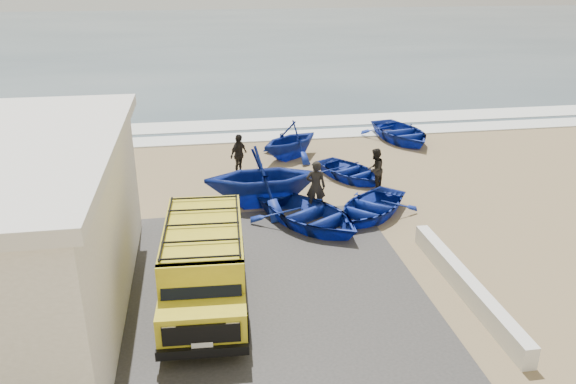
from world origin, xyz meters
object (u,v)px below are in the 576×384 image
boat_mid_left (263,176)px  boat_mid_right (350,171)px  parapet (466,285)px  boat_far_left (290,140)px  van (204,263)px  boat_near_right (370,207)px  fisherman_front (316,187)px  boat_near_left (310,214)px  boat_far_right (401,132)px  fisherman_middle (375,169)px  fisherman_back (239,155)px

boat_mid_left → boat_mid_right: boat_mid_left is taller
parapet → boat_far_left: size_ratio=1.92×
van → parapet: bearing=-3.2°
boat_near_right → fisherman_front: bearing=-157.9°
boat_near_left → fisherman_front: bearing=37.0°
van → boat_far_right: size_ratio=1.21×
boat_mid_right → van: bearing=-154.4°
parapet → boat_mid_right: (-0.68, 8.63, 0.06)m
boat_mid_left → fisherman_middle: size_ratio=2.53×
van → fisherman_front: 6.38m
boat_near_left → boat_near_right: boat_near_left is taller
boat_near_right → boat_far_left: 6.79m
boat_mid_left → fisherman_front: bearing=-119.6°
fisherman_front → van: bearing=68.7°
boat_mid_right → fisherman_front: bearing=-153.1°
boat_mid_left → boat_mid_right: (3.72, 1.95, -0.74)m
van → boat_mid_left: 6.35m
fisherman_front → fisherman_back: size_ratio=1.09×
van → fisherman_middle: size_ratio=3.10×
boat_near_right → fisherman_back: fisherman_back is taller
boat_far_left → fisherman_back: 2.96m
fisherman_middle → fisherman_back: bearing=-81.2°
boat_near_left → boat_mid_right: size_ratio=1.26×
van → boat_mid_left: bearing=73.0°
parapet → fisherman_back: (-4.96, 9.89, 0.57)m
fisherman_back → boat_near_left: bearing=-118.6°
boat_mid_right → fisherman_back: bearing=135.8°
parapet → fisherman_back: bearing=116.6°
boat_near_right → parapet: bearing=-34.9°
boat_near_left → boat_far_left: bearing=53.2°
boat_near_right → boat_mid_right: 3.57m
boat_far_right → fisherman_middle: fisherman_middle is taller
van → fisherman_front: size_ratio=2.70×
boat_mid_right → boat_far_left: bearing=94.4°
boat_mid_left → boat_far_right: size_ratio=0.99×
parapet → boat_near_right: boat_near_right is taller
parapet → fisherman_front: fisherman_front is taller
boat_near_right → boat_mid_right: bearing=129.8°
boat_far_left → fisherman_middle: boat_far_left is taller
boat_far_right → fisherman_back: bearing=-167.3°
van → boat_near_right: van is taller
boat_far_right → fisherman_back: 8.77m
fisherman_front → fisherman_middle: size_ratio=1.15×
boat_mid_left → boat_mid_right: bearing=-64.2°
boat_near_left → boat_far_right: bearing=21.9°
boat_near_left → fisherman_back: fisherman_back is taller
boat_far_right → fisherman_front: 9.52m
boat_far_left → fisherman_front: bearing=-37.8°
boat_mid_right → boat_far_left: boat_far_left is taller
boat_mid_right → fisherman_back: 4.50m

